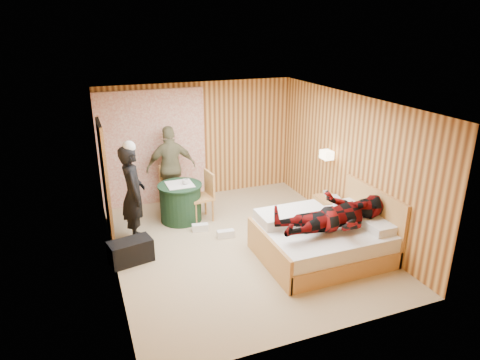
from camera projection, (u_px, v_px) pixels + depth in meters
name	position (u px, v px, depth m)	size (l,w,h in m)	color
floor	(240.00, 245.00, 7.46)	(4.20, 5.00, 0.01)	tan
ceiling	(241.00, 101.00, 6.59)	(4.20, 5.00, 0.01)	white
wall_back	(199.00, 141.00, 9.21)	(4.20, 0.02, 2.50)	#E1A956
wall_left	(108.00, 195.00, 6.32)	(0.02, 5.00, 2.50)	#E1A956
wall_right	(348.00, 163.00, 7.74)	(0.02, 5.00, 2.50)	#E1A956
curtain	(153.00, 148.00, 8.83)	(2.20, 0.08, 2.40)	white
doorway	(105.00, 178.00, 7.63)	(0.06, 0.90, 2.05)	black
wall_lamp	(327.00, 155.00, 8.05)	(0.26, 0.24, 0.16)	gold
bed	(323.00, 239.00, 7.00)	(2.00, 1.56, 1.07)	#DDAA5A
nightstand	(328.00, 210.00, 8.18)	(0.40, 0.55, 0.53)	#DDAA5A
round_table	(181.00, 202.00, 8.27)	(0.85, 0.85, 0.75)	#1A3A21
chair_far	(172.00, 183.00, 8.79)	(0.51, 0.51, 0.93)	#DDAA5A
chair_near	(204.00, 192.00, 8.26)	(0.48, 0.48, 0.96)	#DDAA5A
duffel_bag	(131.00, 251.00, 6.86)	(0.67, 0.36, 0.38)	black
sneaker_left	(226.00, 234.00, 7.69)	(0.31, 0.13, 0.14)	white
sneaker_right	(200.00, 227.00, 7.94)	(0.30, 0.12, 0.13)	white
woman_standing	(133.00, 194.00, 7.35)	(0.63, 0.42, 1.74)	black
man_at_table	(171.00, 167.00, 8.72)	(1.01, 0.42, 1.72)	#74714D
man_on_bed	(335.00, 207.00, 6.58)	(1.77, 0.67, 0.86)	#5F0909
book_lower	(331.00, 198.00, 8.04)	(0.17, 0.22, 0.02)	white
book_upper	(331.00, 197.00, 8.03)	(0.16, 0.22, 0.02)	white
cup_nightstand	(326.00, 193.00, 8.18)	(0.10, 0.10, 0.09)	white
cup_table	(185.00, 182.00, 8.11)	(0.12, 0.12, 0.10)	white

